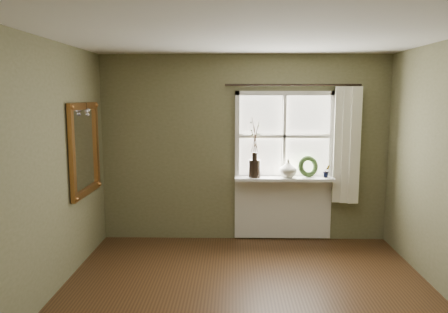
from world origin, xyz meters
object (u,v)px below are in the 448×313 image
object	(u,v)px
gilt_mirror	(85,149)
wreath	(308,169)
dark_jug	(255,168)
cream_vase	(288,168)

from	to	relation	value
gilt_mirror	wreath	bearing A→B (deg)	14.65
gilt_mirror	dark_jug	bearing A→B (deg)	18.50
gilt_mirror	cream_vase	bearing A→B (deg)	15.35
dark_jug	wreath	world-z (taller)	wreath
dark_jug	gilt_mirror	xyz separation A→B (m)	(-2.10, -0.70, 0.35)
dark_jug	cream_vase	distance (m)	0.46
wreath	gilt_mirror	size ratio (longest dim) A/B	0.27
cream_vase	gilt_mirror	xyz separation A→B (m)	(-2.57, -0.70, 0.35)
dark_jug	cream_vase	world-z (taller)	cream_vase
wreath	dark_jug	bearing A→B (deg)	163.49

